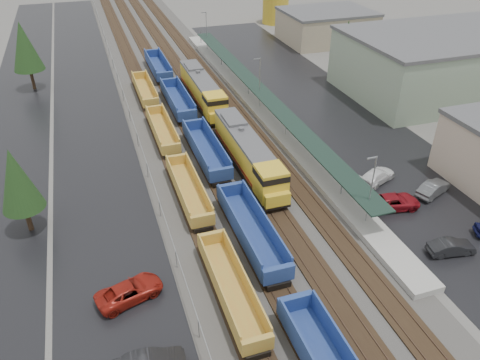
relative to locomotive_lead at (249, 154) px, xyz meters
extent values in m
cube|color=#302D2B|center=(-2.00, 26.41, -2.32)|extent=(20.00, 160.00, 0.08)
cube|color=black|center=(-8.00, 26.41, -2.21)|extent=(2.60, 160.00, 0.15)
cube|color=#473326|center=(-8.72, 26.41, -2.10)|extent=(0.08, 160.00, 0.07)
cube|color=#473326|center=(-7.28, 26.41, -2.10)|extent=(0.08, 160.00, 0.07)
cube|color=black|center=(-4.00, 26.41, -2.21)|extent=(2.60, 160.00, 0.15)
cube|color=#473326|center=(-4.72, 26.41, -2.10)|extent=(0.08, 160.00, 0.07)
cube|color=#473326|center=(-3.28, 26.41, -2.10)|extent=(0.08, 160.00, 0.07)
cube|color=black|center=(0.00, 26.41, -2.21)|extent=(2.60, 160.00, 0.15)
cube|color=#473326|center=(-0.72, 26.41, -2.10)|extent=(0.08, 160.00, 0.07)
cube|color=#473326|center=(0.72, 26.41, -2.10)|extent=(0.08, 160.00, 0.07)
cube|color=black|center=(4.00, 26.41, -2.21)|extent=(2.60, 160.00, 0.15)
cube|color=#473326|center=(3.28, 26.41, -2.10)|extent=(0.08, 160.00, 0.07)
cube|color=#473326|center=(4.72, 26.41, -2.10)|extent=(0.08, 160.00, 0.07)
cube|color=black|center=(-17.00, 26.41, -2.35)|extent=(10.00, 160.00, 0.02)
cube|color=black|center=(-27.00, 26.41, -2.35)|extent=(9.00, 160.00, 0.02)
cube|color=black|center=(17.00, 16.41, -2.35)|extent=(16.00, 100.00, 0.02)
cube|color=#9E9B93|center=(7.50, 16.41, -2.01)|extent=(3.00, 80.00, 0.70)
cylinder|color=gray|center=(7.50, -8.59, -0.46)|extent=(0.16, 0.16, 2.40)
cylinder|color=gray|center=(7.50, 6.41, -0.46)|extent=(0.16, 0.16, 2.40)
cylinder|color=gray|center=(7.50, 21.41, -0.46)|extent=(0.16, 0.16, 2.40)
cylinder|color=gray|center=(7.50, 36.41, -0.46)|extent=(0.16, 0.16, 2.40)
cylinder|color=gray|center=(7.50, 51.41, -0.46)|extent=(0.16, 0.16, 2.40)
cube|color=black|center=(7.50, 16.41, 0.84)|extent=(2.60, 65.00, 0.15)
cylinder|color=gray|center=(7.50, -13.59, 1.64)|extent=(0.12, 0.12, 8.00)
cube|color=gray|center=(7.00, -13.59, 5.54)|extent=(1.00, 0.15, 0.12)
cylinder|color=gray|center=(7.50, 16.41, 1.64)|extent=(0.12, 0.12, 8.00)
cube|color=gray|center=(7.00, 16.41, 5.54)|extent=(1.00, 0.15, 0.12)
cylinder|color=gray|center=(7.50, 46.41, 1.64)|extent=(0.12, 0.12, 8.00)
cube|color=gray|center=(7.00, 46.41, 5.54)|extent=(1.00, 0.15, 0.12)
cylinder|color=gray|center=(-11.50, -21.59, -1.36)|extent=(0.08, 0.08, 2.00)
cylinder|color=gray|center=(-11.50, -13.59, -1.36)|extent=(0.08, 0.08, 2.00)
cylinder|color=gray|center=(-11.50, -5.59, -1.36)|extent=(0.08, 0.08, 2.00)
cylinder|color=gray|center=(-11.50, 2.41, -1.36)|extent=(0.08, 0.08, 2.00)
cylinder|color=gray|center=(-11.50, 10.41, -1.36)|extent=(0.08, 0.08, 2.00)
cylinder|color=gray|center=(-11.50, 18.41, -1.36)|extent=(0.08, 0.08, 2.00)
cylinder|color=gray|center=(-11.50, 26.41, -1.36)|extent=(0.08, 0.08, 2.00)
cylinder|color=gray|center=(-11.50, 34.41, -1.36)|extent=(0.08, 0.08, 2.00)
cylinder|color=gray|center=(-11.50, 42.41, -1.36)|extent=(0.08, 0.08, 2.00)
cylinder|color=gray|center=(-11.50, 50.41, -1.36)|extent=(0.08, 0.08, 2.00)
cylinder|color=gray|center=(-11.50, 58.41, -1.36)|extent=(0.08, 0.08, 2.00)
cylinder|color=gray|center=(-11.50, 66.41, -1.36)|extent=(0.08, 0.08, 2.00)
cylinder|color=gray|center=(-11.50, 74.41, -1.36)|extent=(0.08, 0.08, 2.00)
cylinder|color=gray|center=(-11.50, 82.41, -1.36)|extent=(0.08, 0.08, 2.00)
cylinder|color=gray|center=(-11.50, 90.41, -1.36)|extent=(0.08, 0.08, 2.00)
cylinder|color=gray|center=(-11.50, 98.41, -1.36)|extent=(0.08, 0.08, 2.00)
cube|color=gray|center=(-11.50, 26.41, -0.36)|extent=(0.05, 160.00, 0.05)
cube|color=gray|center=(38.00, 14.41, 2.14)|extent=(30.00, 20.00, 9.00)
cube|color=#59595B|center=(38.00, 14.41, 6.89)|extent=(30.60, 20.40, 0.50)
cube|color=tan|center=(34.00, 46.41, 0.64)|extent=(18.00, 14.00, 6.00)
cube|color=#59595B|center=(34.00, 46.41, 3.89)|extent=(18.36, 14.28, 0.50)
cylinder|color=#332316|center=(-24.00, -3.59, -1.01)|extent=(0.50, 0.50, 2.70)
cone|color=black|center=(-24.00, -3.59, 3.49)|extent=(3.96, 3.96, 6.30)
cylinder|color=#332316|center=(-25.00, 36.41, -0.71)|extent=(0.50, 0.50, 3.30)
cone|color=black|center=(-25.00, 36.41, 4.79)|extent=(4.84, 4.84, 7.70)
cylinder|color=#332316|center=(26.00, 24.41, -0.86)|extent=(0.50, 0.50, 3.00)
cone|color=black|center=(26.00, 24.41, 4.14)|extent=(4.40, 4.40, 7.00)
cube|color=black|center=(0.00, 0.69, -1.53)|extent=(2.92, 19.45, 0.39)
cube|color=gold|center=(0.00, 1.66, 0.12)|extent=(2.72, 15.56, 2.92)
cube|color=gold|center=(0.00, -6.90, 0.32)|extent=(2.92, 3.11, 3.31)
cube|color=black|center=(0.00, -6.90, 1.29)|extent=(2.97, 3.16, 0.68)
cube|color=gold|center=(0.00, -8.65, -0.65)|extent=(2.72, 0.97, 1.36)
cube|color=#59595B|center=(0.00, 1.66, 1.68)|extent=(2.77, 15.56, 0.34)
cube|color=maroon|center=(-1.38, 1.66, -1.04)|extent=(0.04, 15.56, 0.34)
cube|color=maroon|center=(1.38, 1.66, -1.04)|extent=(0.04, 15.56, 0.34)
cube|color=black|center=(0.00, 0.69, -1.92)|extent=(2.14, 5.84, 0.58)
cube|color=black|center=(0.00, -6.12, -1.82)|extent=(2.33, 3.89, 0.49)
cube|color=black|center=(0.00, 7.50, -1.82)|extent=(2.33, 3.89, 0.49)
cylinder|color=#59595B|center=(0.00, 2.64, 1.97)|extent=(0.68, 0.68, 0.49)
cube|color=#59595B|center=(0.00, 5.55, 1.92)|extent=(2.33, 3.89, 0.49)
cube|color=black|center=(0.00, 21.69, -1.53)|extent=(2.92, 19.45, 0.39)
cube|color=gold|center=(0.00, 22.66, 0.12)|extent=(2.72, 15.56, 2.92)
cube|color=gold|center=(0.00, 14.10, 0.32)|extent=(2.92, 3.11, 3.31)
cube|color=black|center=(0.00, 14.10, 1.29)|extent=(2.97, 3.16, 0.68)
cube|color=gold|center=(0.00, 12.35, -0.65)|extent=(2.72, 0.97, 1.36)
cube|color=#59595B|center=(0.00, 22.66, 1.68)|extent=(2.77, 15.56, 0.34)
cube|color=maroon|center=(-1.38, 22.66, -1.04)|extent=(0.04, 15.56, 0.34)
cube|color=maroon|center=(1.38, 22.66, -1.04)|extent=(0.04, 15.56, 0.34)
cube|color=black|center=(0.00, 21.69, -1.92)|extent=(2.14, 5.84, 0.58)
cube|color=black|center=(0.00, 14.88, -1.82)|extent=(2.33, 3.89, 0.49)
cube|color=black|center=(0.00, 28.50, -1.82)|extent=(2.33, 3.89, 0.49)
cylinder|color=#59595B|center=(0.00, 23.64, 1.97)|extent=(0.68, 0.68, 0.49)
cube|color=#59595B|center=(0.00, 26.55, 1.92)|extent=(2.33, 3.89, 0.49)
cube|color=#C58936|center=(-8.00, -18.45, -1.55)|extent=(2.41, 11.92, 0.23)
cube|color=#C58936|center=(-9.16, -18.45, -0.72)|extent=(0.14, 11.92, 1.67)
cube|color=#C58936|center=(-6.84, -18.45, -0.72)|extent=(0.14, 11.92, 1.67)
cube|color=#C58936|center=(-8.00, -24.60, -0.90)|extent=(2.41, 0.46, 1.30)
cube|color=#C58936|center=(-8.00, -12.30, -0.90)|extent=(2.41, 0.46, 1.30)
cube|color=black|center=(-8.00, -23.95, -1.83)|extent=(1.86, 2.04, 0.46)
cube|color=black|center=(-8.00, -12.95, -1.83)|extent=(1.86, 2.04, 0.46)
cube|color=#C58936|center=(-8.00, -3.28, -1.55)|extent=(2.41, 11.92, 0.23)
cube|color=#C58936|center=(-9.16, -3.28, -0.72)|extent=(0.14, 11.92, 1.67)
cube|color=#C58936|center=(-6.84, -3.28, -0.72)|extent=(0.14, 11.92, 1.67)
cube|color=#C58936|center=(-8.00, -9.42, -0.90)|extent=(2.41, 0.46, 1.30)
cube|color=#C58936|center=(-8.00, 2.87, -0.90)|extent=(2.41, 0.46, 1.30)
cube|color=black|center=(-8.00, -8.77, -1.83)|extent=(1.86, 2.04, 0.46)
cube|color=black|center=(-8.00, 2.22, -1.83)|extent=(1.86, 2.04, 0.46)
cube|color=#C58936|center=(-8.00, 11.89, -1.55)|extent=(2.41, 11.92, 0.23)
cube|color=#C58936|center=(-9.16, 11.89, -0.72)|extent=(0.14, 11.92, 1.67)
cube|color=#C58936|center=(-6.84, 11.89, -0.72)|extent=(0.14, 11.92, 1.67)
cube|color=#C58936|center=(-8.00, 5.75, -0.90)|extent=(2.41, 0.46, 1.30)
cube|color=#C58936|center=(-8.00, 18.04, -0.90)|extent=(2.41, 0.46, 1.30)
cube|color=black|center=(-8.00, 6.40, -1.83)|extent=(1.86, 2.04, 0.46)
cube|color=black|center=(-8.00, 17.39, -1.83)|extent=(1.86, 2.04, 0.46)
cube|color=#C58936|center=(-8.00, 27.07, -1.55)|extent=(2.41, 11.92, 0.23)
cube|color=#C58936|center=(-9.16, 27.07, -0.72)|extent=(0.14, 11.92, 1.67)
cube|color=#C58936|center=(-6.84, 27.07, -0.72)|extent=(0.14, 11.92, 1.67)
cube|color=#C58936|center=(-8.00, 20.92, -0.90)|extent=(2.41, 0.46, 1.30)
cube|color=#C58936|center=(-8.00, 33.21, -0.90)|extent=(2.41, 0.46, 1.30)
cube|color=black|center=(-8.00, 21.57, -1.83)|extent=(1.86, 2.04, 0.46)
cube|color=black|center=(-8.00, 32.56, -1.83)|extent=(1.86, 2.04, 0.46)
cube|color=navy|center=(-4.00, -22.04, -0.72)|extent=(2.79, 0.54, 1.50)
cube|color=black|center=(-4.00, -22.79, -1.80)|extent=(2.15, 2.36, 0.54)
cube|color=navy|center=(-4.00, -12.10, -1.47)|extent=(2.79, 12.79, 0.27)
cube|color=navy|center=(-5.34, -12.10, -0.51)|extent=(0.16, 12.79, 1.93)
cube|color=navy|center=(-2.66, -12.10, -0.51)|extent=(0.16, 12.79, 1.93)
cube|color=navy|center=(-4.00, -18.71, -0.72)|extent=(2.79, 0.54, 1.50)
cube|color=navy|center=(-4.00, -5.49, -0.72)|extent=(2.79, 0.54, 1.50)
cube|color=black|center=(-4.00, -17.96, -1.80)|extent=(2.15, 2.36, 0.54)
cube|color=black|center=(-4.00, -6.24, -1.80)|extent=(2.15, 2.36, 0.54)
cube|color=navy|center=(-4.00, 4.45, -1.47)|extent=(2.79, 12.79, 0.27)
cube|color=navy|center=(-5.34, 4.45, -0.51)|extent=(0.16, 12.79, 1.93)
cube|color=navy|center=(-2.66, 4.45, -0.51)|extent=(0.16, 12.79, 1.93)
cube|color=navy|center=(-4.00, -2.16, -0.72)|extent=(2.79, 0.54, 1.50)
cube|color=navy|center=(-4.00, 11.06, -0.72)|extent=(2.79, 0.54, 1.50)
cube|color=black|center=(-4.00, -1.41, -1.80)|extent=(2.15, 2.36, 0.54)
cube|color=black|center=(-4.00, 10.31, -1.80)|extent=(2.15, 2.36, 0.54)
cube|color=navy|center=(-4.00, 21.00, -1.47)|extent=(2.79, 12.79, 0.27)
cube|color=navy|center=(-5.34, 21.00, -0.51)|extent=(0.16, 12.79, 1.93)
cube|color=navy|center=(-2.66, 21.00, -0.51)|extent=(0.16, 12.79, 1.93)
cube|color=navy|center=(-4.00, 14.39, -0.72)|extent=(2.79, 0.54, 1.50)
cube|color=navy|center=(-4.00, 27.61, -0.72)|extent=(2.79, 0.54, 1.50)
cube|color=black|center=(-4.00, 15.14, -1.80)|extent=(2.15, 2.36, 0.54)
cube|color=black|center=(-4.00, 26.86, -1.80)|extent=(2.15, 2.36, 0.54)
cube|color=navy|center=(-4.00, 37.55, -1.47)|extent=(2.79, 12.79, 0.27)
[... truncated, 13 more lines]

